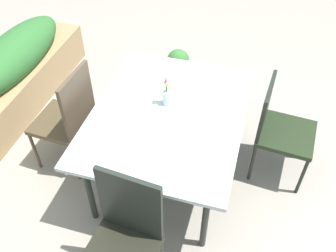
{
  "coord_description": "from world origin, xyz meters",
  "views": [
    {
      "loc": [
        -1.9,
        -0.64,
        2.63
      ],
      "look_at": [
        0.1,
        -0.06,
        0.59
      ],
      "focal_mm": 39.77,
      "sensor_mm": 36.0,
      "label": 1
    }
  ],
  "objects_px": {
    "dining_table": "(168,118)",
    "chair_far_side": "(69,116)",
    "chair_near_right": "(278,126)",
    "chair_end_left": "(124,237)",
    "flower_vase": "(167,94)",
    "potted_plant": "(178,67)"
  },
  "relations": [
    {
      "from": "chair_far_side",
      "to": "dining_table",
      "type": "bearing_deg",
      "value": -82.37
    },
    {
      "from": "chair_near_right",
      "to": "potted_plant",
      "type": "bearing_deg",
      "value": -125.77
    },
    {
      "from": "chair_near_right",
      "to": "potted_plant",
      "type": "height_order",
      "value": "chair_near_right"
    },
    {
      "from": "chair_far_side",
      "to": "potted_plant",
      "type": "height_order",
      "value": "chair_far_side"
    },
    {
      "from": "chair_end_left",
      "to": "dining_table",
      "type": "bearing_deg",
      "value": -84.04
    },
    {
      "from": "dining_table",
      "to": "chair_far_side",
      "type": "distance_m",
      "value": 0.85
    },
    {
      "from": "dining_table",
      "to": "chair_end_left",
      "type": "relative_size",
      "value": 1.41
    },
    {
      "from": "dining_table",
      "to": "flower_vase",
      "type": "bearing_deg",
      "value": 20.46
    },
    {
      "from": "dining_table",
      "to": "chair_far_side",
      "type": "bearing_deg",
      "value": 94.53
    },
    {
      "from": "dining_table",
      "to": "chair_near_right",
      "type": "height_order",
      "value": "chair_near_right"
    },
    {
      "from": "potted_plant",
      "to": "chair_near_right",
      "type": "bearing_deg",
      "value": -130.67
    },
    {
      "from": "chair_end_left",
      "to": "chair_far_side",
      "type": "relative_size",
      "value": 1.04
    },
    {
      "from": "flower_vase",
      "to": "potted_plant",
      "type": "height_order",
      "value": "flower_vase"
    },
    {
      "from": "chair_far_side",
      "to": "potted_plant",
      "type": "bearing_deg",
      "value": -20.39
    },
    {
      "from": "chair_near_right",
      "to": "chair_far_side",
      "type": "bearing_deg",
      "value": -71.79
    },
    {
      "from": "chair_far_side",
      "to": "potted_plant",
      "type": "relative_size",
      "value": 2.24
    },
    {
      "from": "dining_table",
      "to": "flower_vase",
      "type": "relative_size",
      "value": 5.36
    },
    {
      "from": "chair_near_right",
      "to": "flower_vase",
      "type": "distance_m",
      "value": 0.96
    },
    {
      "from": "dining_table",
      "to": "flower_vase",
      "type": "xyz_separation_m",
      "value": [
        0.11,
        0.04,
        0.15
      ]
    },
    {
      "from": "chair_far_side",
      "to": "chair_near_right",
      "type": "bearing_deg",
      "value": -73.58
    },
    {
      "from": "dining_table",
      "to": "potted_plant",
      "type": "distance_m",
      "value": 1.37
    },
    {
      "from": "dining_table",
      "to": "chair_far_side",
      "type": "relative_size",
      "value": 1.46
    }
  ]
}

